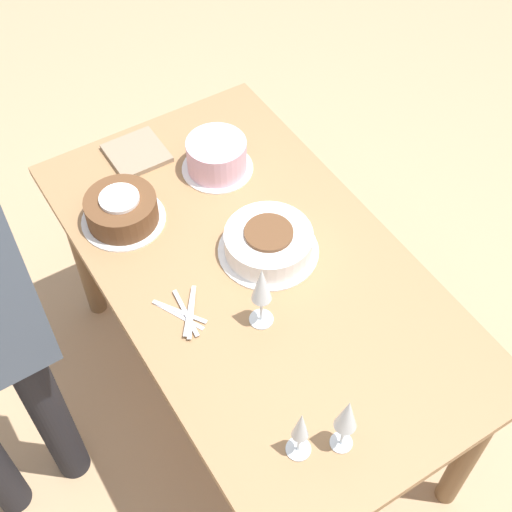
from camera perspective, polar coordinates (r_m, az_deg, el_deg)
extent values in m
plane|color=tan|center=(2.74, 0.00, -10.81)|extent=(12.00, 12.00, 0.00)
cube|color=#9E754C|center=(2.10, 0.00, -1.11)|extent=(1.50, 0.84, 0.03)
cylinder|color=brown|center=(2.73, -13.80, 0.49)|extent=(0.07, 0.07, 0.74)
cylinder|color=brown|center=(2.89, -1.31, 6.12)|extent=(0.07, 0.07, 0.74)
cylinder|color=brown|center=(2.33, 16.76, -14.60)|extent=(0.07, 0.07, 0.74)
cylinder|color=white|center=(2.12, 0.99, 0.45)|extent=(0.30, 0.30, 0.01)
cylinder|color=white|center=(2.09, 1.00, 1.13)|extent=(0.26, 0.26, 0.07)
cylinder|color=brown|center=(2.06, 1.02, 1.88)|extent=(0.14, 0.14, 0.01)
cylinder|color=white|center=(2.24, -10.54, 2.90)|extent=(0.26, 0.26, 0.01)
cylinder|color=brown|center=(2.21, -10.71, 3.68)|extent=(0.22, 0.22, 0.09)
cylinder|color=white|center=(2.17, -10.90, 4.55)|extent=(0.12, 0.12, 0.01)
cylinder|color=white|center=(2.36, -3.10, 7.02)|extent=(0.24, 0.24, 0.01)
cylinder|color=#E5B2C6|center=(2.32, -3.16, 8.05)|extent=(0.20, 0.20, 0.11)
cylinder|color=silver|center=(1.98, 0.42, -5.09)|extent=(0.07, 0.07, 0.00)
cylinder|color=silver|center=(1.94, 0.43, -4.23)|extent=(0.01, 0.01, 0.10)
cone|color=silver|center=(1.84, 0.45, -2.26)|extent=(0.06, 0.06, 0.12)
cylinder|color=silver|center=(1.80, 3.40, -15.17)|extent=(0.06, 0.06, 0.00)
cylinder|color=silver|center=(1.76, 3.47, -14.62)|extent=(0.01, 0.01, 0.08)
cone|color=silver|center=(1.68, 3.62, -13.34)|extent=(0.04, 0.04, 0.10)
cylinder|color=silver|center=(1.82, 6.82, -14.61)|extent=(0.06, 0.06, 0.00)
cylinder|color=silver|center=(1.77, 6.97, -13.94)|extent=(0.01, 0.01, 0.10)
cone|color=silver|center=(1.68, 7.32, -12.43)|extent=(0.05, 0.05, 0.11)
cube|color=silver|center=(2.00, -6.23, -4.74)|extent=(0.16, 0.09, 0.00)
cube|color=silver|center=(2.00, -6.14, -4.45)|extent=(0.15, 0.10, 0.00)
cube|color=silver|center=(1.99, -5.65, -4.54)|extent=(0.17, 0.03, 0.00)
cube|color=silver|center=(1.99, -5.19, -4.58)|extent=(0.15, 0.10, 0.00)
cube|color=silver|center=(1.99, -5.32, -4.37)|extent=(0.14, 0.11, 0.00)
cube|color=gray|center=(2.44, -9.53, 8.11)|extent=(0.19, 0.18, 0.02)
cylinder|color=#232328|center=(2.35, -16.20, -11.94)|extent=(0.11, 0.11, 0.80)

